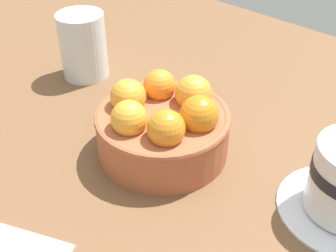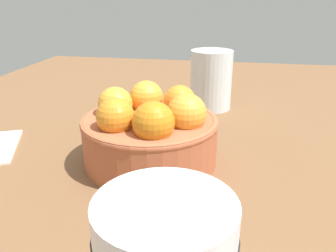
% 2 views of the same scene
% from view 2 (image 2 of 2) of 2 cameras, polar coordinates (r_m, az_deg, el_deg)
% --- Properties ---
extents(ground_plane, '(1.36, 0.96, 0.04)m').
position_cam_2_polar(ground_plane, '(0.45, -2.83, -7.78)').
color(ground_plane, brown).
extents(terracotta_bowl, '(0.17, 0.17, 0.09)m').
position_cam_2_polar(terracotta_bowl, '(0.42, -2.94, -0.88)').
color(terracotta_bowl, '#AD5938').
rests_on(terracotta_bowl, ground_plane).
extents(water_glass, '(0.07, 0.07, 0.10)m').
position_cam_2_polar(water_glass, '(0.63, 7.07, 7.54)').
color(water_glass, silver).
rests_on(water_glass, ground_plane).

